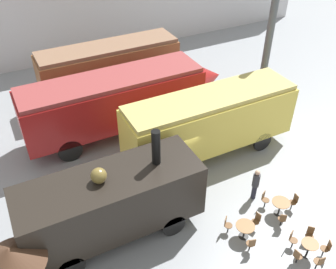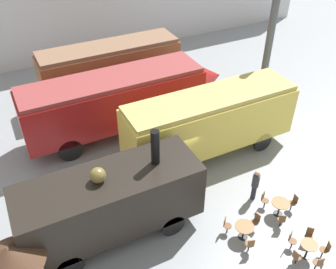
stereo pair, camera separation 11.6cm
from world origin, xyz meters
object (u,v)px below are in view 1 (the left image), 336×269
at_px(passenger_coach_wooden, 110,66).
at_px(cafe_table_mid, 245,228).
at_px(visitor_person, 256,183).
at_px(streamlined_locomotive, 126,97).
at_px(cafe_table_near, 281,205).
at_px(cafe_chair_0, 294,201).
at_px(passenger_coach_vintage, 210,120).
at_px(cafe_table_far, 309,247).
at_px(steam_locomotive, 112,201).

xyz_separation_m(passenger_coach_wooden, cafe_table_mid, (0.91, -14.19, -1.70)).
relative_size(cafe_table_mid, visitor_person, 0.47).
xyz_separation_m(passenger_coach_wooden, streamlined_locomotive, (-0.52, -4.25, 0.01)).
relative_size(cafe_table_near, cafe_chair_0, 0.97).
bearing_deg(streamlined_locomotive, cafe_chair_0, -65.02).
bearing_deg(passenger_coach_vintage, cafe_table_near, -84.08).
bearing_deg(passenger_coach_vintage, cafe_chair_0, -76.14).
xyz_separation_m(passenger_coach_wooden, cafe_table_far, (2.72, -16.18, -1.71)).
bearing_deg(passenger_coach_wooden, cafe_table_far, -80.46).
xyz_separation_m(steam_locomotive, cafe_table_far, (6.78, -4.78, -1.48)).
distance_m(cafe_table_far, cafe_chair_0, 2.61).
relative_size(passenger_coach_vintage, steam_locomotive, 1.24).
bearing_deg(cafe_chair_0, streamlined_locomotive, -61.07).
distance_m(cafe_chair_0, visitor_person, 1.94).
height_order(steam_locomotive, cafe_table_far, steam_locomotive).
bearing_deg(cafe_table_near, visitor_person, 108.35).
relative_size(passenger_coach_vintage, cafe_table_far, 12.54).
height_order(streamlined_locomotive, cafe_table_mid, streamlined_locomotive).
height_order(steam_locomotive, cafe_chair_0, steam_locomotive).
height_order(passenger_coach_wooden, streamlined_locomotive, passenger_coach_wooden).
distance_m(passenger_coach_vintage, cafe_table_far, 7.95).
bearing_deg(cafe_table_far, cafe_chair_0, 61.10).
relative_size(steam_locomotive, cafe_table_mid, 9.06).
height_order(cafe_table_far, visitor_person, visitor_person).
distance_m(cafe_table_near, cafe_table_mid, 2.30).
bearing_deg(steam_locomotive, visitor_person, -9.01).
bearing_deg(cafe_chair_0, cafe_table_mid, 9.34).
distance_m(streamlined_locomotive, cafe_table_far, 12.48).
bearing_deg(passenger_coach_wooden, cafe_table_near, -77.03).
bearing_deg(visitor_person, passenger_coach_wooden, 102.36).
xyz_separation_m(passenger_coach_wooden, steam_locomotive, (-4.06, -11.40, -0.23)).
bearing_deg(cafe_table_far, passenger_coach_wooden, 99.54).
xyz_separation_m(cafe_table_near, cafe_table_mid, (-2.27, -0.34, -0.03)).
bearing_deg(cafe_table_near, passenger_coach_vintage, 95.92).
relative_size(streamlined_locomotive, steam_locomotive, 1.65).
height_order(passenger_coach_wooden, cafe_chair_0, passenger_coach_wooden).
xyz_separation_m(streamlined_locomotive, cafe_table_far, (3.24, -11.93, -1.72)).
relative_size(streamlined_locomotive, cafe_table_far, 16.58).
xyz_separation_m(passenger_coach_vintage, steam_locomotive, (-6.69, -2.99, -0.19)).
distance_m(passenger_coach_wooden, passenger_coach_vintage, 8.81).
relative_size(passenger_coach_vintage, visitor_person, 5.30).
relative_size(passenger_coach_wooden, cafe_table_mid, 11.10).
bearing_deg(streamlined_locomotive, cafe_table_near, -68.88).
bearing_deg(streamlined_locomotive, passenger_coach_wooden, 83.04).
bearing_deg(cafe_table_far, visitor_person, 89.73).
xyz_separation_m(passenger_coach_vintage, cafe_table_near, (0.56, -5.44, -1.63)).
relative_size(passenger_coach_vintage, cafe_chair_0, 10.89).
height_order(cafe_table_mid, cafe_table_far, cafe_table_far).
height_order(streamlined_locomotive, passenger_coach_vintage, streamlined_locomotive).
bearing_deg(cafe_table_mid, steam_locomotive, 150.76).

